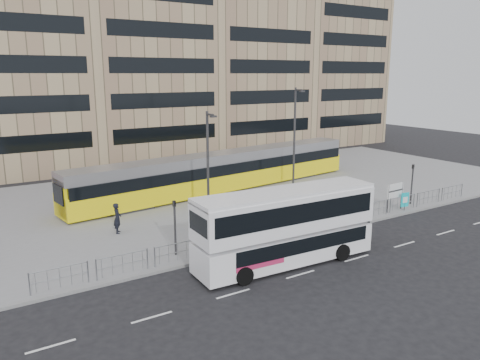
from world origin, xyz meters
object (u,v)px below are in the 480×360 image
station_sign (395,192)px  tram (223,171)px  pedestrian (117,218)px  traffic_light_east (412,179)px  ad_panel (405,200)px  lamp_post_east (295,135)px  double_decker_bus (286,225)px  lamp_post_west (208,160)px  traffic_light_west (175,221)px

station_sign → tram: bearing=118.8°
pedestrian → traffic_light_east: size_ratio=0.62×
tram → ad_panel: bearing=-64.1°
ad_panel → lamp_post_east: lamp_post_east is taller
ad_panel → lamp_post_east: (-2.72, 9.55, 3.96)m
double_decker_bus → pedestrian: 11.14m
pedestrian → traffic_light_east: traffic_light_east is taller
station_sign → lamp_post_east: bearing=99.8°
pedestrian → lamp_post_west: size_ratio=0.26×
pedestrian → lamp_post_west: bearing=-67.3°
double_decker_bus → lamp_post_west: bearing=90.1°
tram → ad_panel: tram is taller
tram → lamp_post_west: (-4.79, -6.15, 2.40)m
lamp_post_east → double_decker_bus: bearing=-130.3°
traffic_light_east → lamp_post_east: 10.16m
station_sign → traffic_light_west: size_ratio=0.65×
double_decker_bus → station_sign: bearing=17.2°
double_decker_bus → pedestrian: size_ratio=5.28×
double_decker_bus → lamp_post_east: size_ratio=1.18×
double_decker_bus → tram: bearing=74.0°
double_decker_bus → traffic_light_east: size_ratio=3.30×
traffic_light_west → lamp_post_west: (4.98, 5.27, 2.07)m
pedestrian → traffic_light_east: 21.94m
ad_panel → lamp_post_east: bearing=113.7°
double_decker_bus → lamp_post_east: lamp_post_east is taller
tram → lamp_post_west: lamp_post_west is taller
tram → lamp_post_west: bearing=-135.0°
traffic_light_east → lamp_post_east: (-4.56, 8.66, 2.75)m
pedestrian → lamp_post_west: 7.20m
double_decker_bus → station_sign: (12.59, 3.27, -0.63)m
double_decker_bus → traffic_light_east: (15.12, 3.80, -0.06)m
double_decker_bus → station_sign: size_ratio=5.04×
station_sign → ad_panel: size_ratio=1.53×
traffic_light_west → traffic_light_east: bearing=-3.9°
station_sign → pedestrian: size_ratio=1.05×
traffic_light_east → lamp_post_west: (-14.72, 5.42, 2.07)m
ad_panel → lamp_post_east: size_ratio=0.15×
pedestrian → station_sign: bearing=-84.8°
double_decker_bus → lamp_post_west: lamp_post_west is taller
tram → traffic_light_west: size_ratio=9.02×
ad_panel → pedestrian: pedestrian is taller
pedestrian → lamp_post_west: (6.51, -0.03, 3.08)m
double_decker_bus → traffic_light_west: 6.05m
station_sign → ad_panel: (0.70, -0.36, -0.64)m
ad_panel → lamp_post_east: 10.69m
traffic_light_west → lamp_post_west: size_ratio=0.42×
tram → ad_panel: 14.88m
double_decker_bus → ad_panel: bearing=14.9°
ad_panel → traffic_light_east: bearing=33.8°
ad_panel → pedestrian: size_ratio=0.68×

